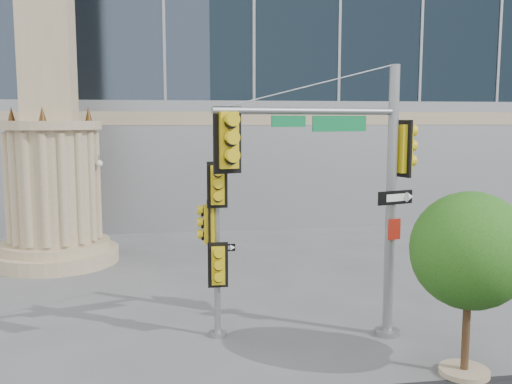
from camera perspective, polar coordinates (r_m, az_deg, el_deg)
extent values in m
plane|color=#545456|center=(13.25, 0.32, -15.59)|extent=(120.00, 120.00, 0.00)
cylinder|color=tan|center=(22.00, -19.31, -6.02)|extent=(4.40, 4.40, 0.50)
cylinder|color=tan|center=(21.91, -19.36, -5.00)|extent=(3.80, 3.80, 0.30)
cylinder|color=tan|center=(21.57, -19.60, 0.59)|extent=(3.00, 3.00, 4.00)
cylinder|color=tan|center=(21.45, -19.84, 6.31)|extent=(3.50, 3.50, 0.30)
cone|color=#472D14|center=(21.24, -16.42, 7.52)|extent=(0.24, 0.24, 0.50)
cone|color=#472D14|center=(21.73, -23.28, 7.21)|extent=(0.24, 0.24, 0.50)
cylinder|color=slate|center=(14.47, 12.97, -13.49)|extent=(0.60, 0.60, 0.13)
cylinder|color=slate|center=(13.69, 13.34, -1.13)|extent=(0.23, 0.23, 6.39)
cylinder|color=slate|center=(12.25, 5.44, 8.06)|extent=(4.31, 1.47, 0.15)
cube|color=#0D743B|center=(12.64, 8.38, 6.78)|extent=(1.33, 0.45, 0.34)
cube|color=gold|center=(11.37, -2.90, 5.20)|extent=(0.65, 0.46, 1.33)
cube|color=gold|center=(13.76, 14.46, 4.22)|extent=(0.46, 0.65, 1.33)
cube|color=black|center=(13.55, 13.76, -0.55)|extent=(0.94, 0.32, 0.32)
cube|color=maroon|center=(13.67, 13.66, -3.64)|extent=(0.33, 0.13, 0.49)
cylinder|color=slate|center=(14.08, -3.85, -13.97)|extent=(0.41, 0.41, 0.10)
cylinder|color=slate|center=(13.47, -3.92, -5.69)|extent=(0.15, 0.15, 4.26)
cube|color=gold|center=(13.03, -3.90, 0.72)|extent=(0.47, 0.25, 1.07)
cube|color=gold|center=(13.33, -4.75, -3.21)|extent=(0.25, 0.47, 1.07)
cube|color=gold|center=(13.37, -3.83, -7.29)|extent=(0.47, 0.25, 1.07)
cube|color=black|center=(13.38, -3.22, -5.59)|extent=(0.53, 0.03, 0.17)
cylinder|color=tan|center=(12.87, 20.09, -16.49)|extent=(1.01, 1.01, 0.11)
cylinder|color=#382314|center=(12.53, 20.28, -12.50)|extent=(0.16, 0.16, 2.01)
sphere|color=#195112|center=(12.10, 20.61, -5.48)|extent=(2.35, 2.35, 2.35)
sphere|color=#195112|center=(12.66, 21.92, -6.55)|extent=(1.45, 1.45, 1.45)
sphere|color=#195112|center=(11.74, 19.54, -7.22)|extent=(1.23, 1.23, 1.23)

